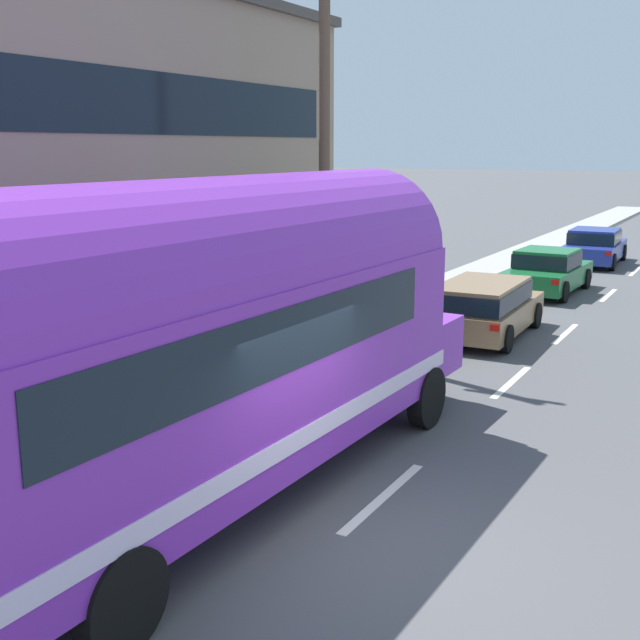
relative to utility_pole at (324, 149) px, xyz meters
name	(u,v)px	position (x,y,z in m)	size (l,w,h in m)	color
ground_plane	(342,534)	(4.43, -7.62, -4.42)	(300.00, 300.00, 0.00)	#4C4C4F
lane_markings	(481,315)	(1.92, 5.37, -4.42)	(3.70, 80.00, 0.01)	silver
sidewalk_slab	(363,325)	(-0.18, 2.38, -4.35)	(2.09, 90.00, 0.15)	#9E9B93
utility_pole	(324,149)	(0.00, 0.00, 0.00)	(1.80, 0.24, 8.50)	brown
painted_bus	(192,334)	(2.62, -8.02, -2.12)	(2.81, 11.43, 4.12)	purple
car_lead	(483,305)	(2.76, 2.81, -3.63)	(2.07, 4.32, 1.37)	olive
car_second	(547,270)	(2.64, 9.58, -3.70)	(2.05, 4.30, 1.37)	#196633
car_third	(594,245)	(2.72, 16.80, -3.69)	(2.11, 4.57, 1.37)	navy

